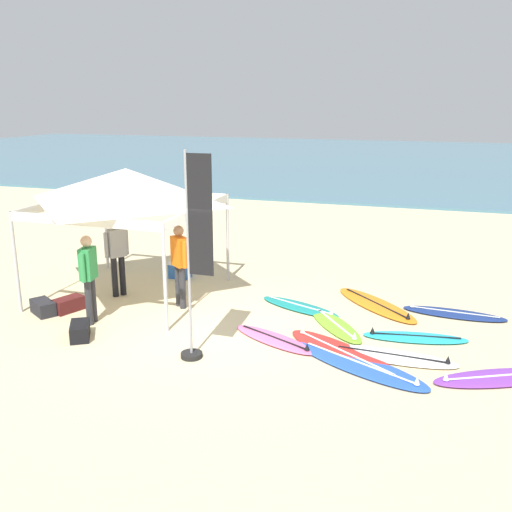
{
  "coord_description": "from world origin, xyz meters",
  "views": [
    {
      "loc": [
        3.78,
        -9.21,
        4.14
      ],
      "look_at": [
        0.3,
        1.69,
        1.0
      ],
      "focal_mm": 40.39,
      "sensor_mm": 36.0,
      "label": 1
    }
  ],
  "objects_px": {
    "surfboard_lime": "(336,325)",
    "gear_bag_near_tent": "(69,304)",
    "surfboard_pink": "(275,339)",
    "banner_flag": "(195,267)",
    "person_grey": "(117,252)",
    "surfboard_cyan": "(415,337)",
    "person_orange": "(180,261)",
    "surfboard_orange": "(376,305)",
    "surfboard_red": "(344,353)",
    "surfboard_teal": "(300,307)",
    "surfboard_purple": "(499,378)",
    "cooler_box": "(180,270)",
    "canopy_tent": "(127,186)",
    "gear_bag_on_sand": "(43,307)",
    "surfboard_blue": "(360,365)",
    "surfboard_navy": "(454,313)",
    "gear_bag_by_pole": "(80,331)",
    "person_green": "(89,273)",
    "surfboard_white": "(393,356)"
  },
  "relations": [
    {
      "from": "person_green",
      "to": "surfboard_teal",
      "type": "bearing_deg",
      "value": 28.56
    },
    {
      "from": "surfboard_red",
      "to": "person_grey",
      "type": "distance_m",
      "value": 5.45
    },
    {
      "from": "surfboard_cyan",
      "to": "person_orange",
      "type": "xyz_separation_m",
      "value": [
        -4.66,
        0.24,
        0.95
      ]
    },
    {
      "from": "surfboard_teal",
      "to": "surfboard_white",
      "type": "bearing_deg",
      "value": -42.05
    },
    {
      "from": "surfboard_pink",
      "to": "gear_bag_near_tent",
      "type": "distance_m",
      "value": 4.37
    },
    {
      "from": "person_orange",
      "to": "surfboard_cyan",
      "type": "bearing_deg",
      "value": -2.99
    },
    {
      "from": "surfboard_orange",
      "to": "person_green",
      "type": "relative_size",
      "value": 1.24
    },
    {
      "from": "person_grey",
      "to": "banner_flag",
      "type": "relative_size",
      "value": 0.5
    },
    {
      "from": "surfboard_teal",
      "to": "banner_flag",
      "type": "bearing_deg",
      "value": -110.92
    },
    {
      "from": "surfboard_orange",
      "to": "banner_flag",
      "type": "distance_m",
      "value": 4.49
    },
    {
      "from": "banner_flag",
      "to": "gear_bag_on_sand",
      "type": "relative_size",
      "value": 5.67
    },
    {
      "from": "gear_bag_on_sand",
      "to": "person_green",
      "type": "bearing_deg",
      "value": -4.9
    },
    {
      "from": "person_green",
      "to": "person_orange",
      "type": "xyz_separation_m",
      "value": [
        1.25,
        1.31,
        0.0
      ]
    },
    {
      "from": "surfboard_navy",
      "to": "gear_bag_by_pole",
      "type": "xyz_separation_m",
      "value": [
        -6.37,
        -3.22,
        0.1
      ]
    },
    {
      "from": "banner_flag",
      "to": "surfboard_orange",
      "type": "bearing_deg",
      "value": 53.25
    },
    {
      "from": "surfboard_lime",
      "to": "gear_bag_near_tent",
      "type": "bearing_deg",
      "value": -171.38
    },
    {
      "from": "banner_flag",
      "to": "surfboard_lime",
      "type": "bearing_deg",
      "value": 46.35
    },
    {
      "from": "surfboard_orange",
      "to": "surfboard_red",
      "type": "relative_size",
      "value": 0.87
    },
    {
      "from": "canopy_tent",
      "to": "surfboard_navy",
      "type": "xyz_separation_m",
      "value": [
        6.65,
        0.84,
        -2.35
      ]
    },
    {
      "from": "surfboard_purple",
      "to": "person_green",
      "type": "relative_size",
      "value": 1.26
    },
    {
      "from": "surfboard_cyan",
      "to": "person_grey",
      "type": "xyz_separation_m",
      "value": [
        -6.23,
        0.48,
        0.95
      ]
    },
    {
      "from": "surfboard_orange",
      "to": "gear_bag_near_tent",
      "type": "distance_m",
      "value": 6.26
    },
    {
      "from": "surfboard_purple",
      "to": "surfboard_blue",
      "type": "relative_size",
      "value": 0.85
    },
    {
      "from": "surfboard_lime",
      "to": "gear_bag_on_sand",
      "type": "relative_size",
      "value": 2.95
    },
    {
      "from": "surfboard_red",
      "to": "surfboard_navy",
      "type": "bearing_deg",
      "value": 54.76
    },
    {
      "from": "surfboard_lime",
      "to": "gear_bag_near_tent",
      "type": "relative_size",
      "value": 2.95
    },
    {
      "from": "surfboard_red",
      "to": "gear_bag_on_sand",
      "type": "xyz_separation_m",
      "value": [
        -6.0,
        0.08,
        0.1
      ]
    },
    {
      "from": "surfboard_pink",
      "to": "surfboard_purple",
      "type": "distance_m",
      "value": 3.66
    },
    {
      "from": "surfboard_cyan",
      "to": "person_green",
      "type": "bearing_deg",
      "value": -169.75
    },
    {
      "from": "canopy_tent",
      "to": "surfboard_purple",
      "type": "height_order",
      "value": "canopy_tent"
    },
    {
      "from": "surfboard_blue",
      "to": "surfboard_white",
      "type": "xyz_separation_m",
      "value": [
        0.48,
        0.47,
        0.0
      ]
    },
    {
      "from": "canopy_tent",
      "to": "person_orange",
      "type": "xyz_separation_m",
      "value": [
        1.32,
        -0.37,
        -1.4
      ]
    },
    {
      "from": "canopy_tent",
      "to": "gear_bag_by_pole",
      "type": "height_order",
      "value": "canopy_tent"
    },
    {
      "from": "surfboard_purple",
      "to": "cooler_box",
      "type": "xyz_separation_m",
      "value": [
        -6.82,
        3.26,
        0.16
      ]
    },
    {
      "from": "surfboard_teal",
      "to": "gear_bag_near_tent",
      "type": "xyz_separation_m",
      "value": [
        -4.41,
        -1.56,
        0.1
      ]
    },
    {
      "from": "surfboard_teal",
      "to": "gear_bag_near_tent",
      "type": "distance_m",
      "value": 4.68
    },
    {
      "from": "surfboard_red",
      "to": "gear_bag_near_tent",
      "type": "bearing_deg",
      "value": 176.1
    },
    {
      "from": "banner_flag",
      "to": "gear_bag_by_pole",
      "type": "height_order",
      "value": "banner_flag"
    },
    {
      "from": "banner_flag",
      "to": "surfboard_white",
      "type": "bearing_deg",
      "value": 17.55
    },
    {
      "from": "surfboard_blue",
      "to": "cooler_box",
      "type": "distance_m",
      "value": 5.87
    },
    {
      "from": "person_grey",
      "to": "surfboard_cyan",
      "type": "bearing_deg",
      "value": -4.43
    },
    {
      "from": "surfboard_lime",
      "to": "gear_bag_near_tent",
      "type": "distance_m",
      "value": 5.33
    },
    {
      "from": "surfboard_orange",
      "to": "person_grey",
      "type": "relative_size",
      "value": 1.24
    },
    {
      "from": "surfboard_pink",
      "to": "surfboard_red",
      "type": "relative_size",
      "value": 0.75
    },
    {
      "from": "surfboard_teal",
      "to": "gear_bag_by_pole",
      "type": "relative_size",
      "value": 3.2
    },
    {
      "from": "surfboard_pink",
      "to": "banner_flag",
      "type": "xyz_separation_m",
      "value": [
        -1.02,
        -1.04,
        1.54
      ]
    },
    {
      "from": "canopy_tent",
      "to": "cooler_box",
      "type": "xyz_separation_m",
      "value": [
        0.45,
        1.45,
        -2.19
      ]
    },
    {
      "from": "gear_bag_near_tent",
      "to": "surfboard_white",
      "type": "bearing_deg",
      "value": -2.24
    },
    {
      "from": "gear_bag_on_sand",
      "to": "surfboard_purple",
      "type": "bearing_deg",
      "value": -1.54
    },
    {
      "from": "surfboard_lime",
      "to": "surfboard_cyan",
      "type": "height_order",
      "value": "same"
    }
  ]
}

